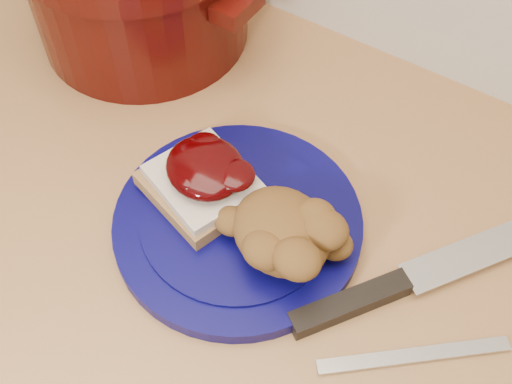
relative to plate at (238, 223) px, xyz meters
The scene contains 6 objects.
base_cabinet 0.48m from the plate, 92.79° to the left, with size 4.00×0.60×0.86m, color beige.
plate is the anchor object (origin of this frame).
sandwich 0.06m from the plate, behind, with size 0.14×0.13×0.06m.
stuffing_mound 0.07m from the plate, ahead, with size 0.11×0.09×0.05m, color brown.
chef_knife 0.17m from the plate, ahead, with size 0.21×0.29×0.02m.
butter_knife 0.22m from the plate, ahead, with size 0.18×0.01×0.00m, color silver.
Camera 1 is at (0.22, 1.16, 1.48)m, focal length 45.00 mm.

